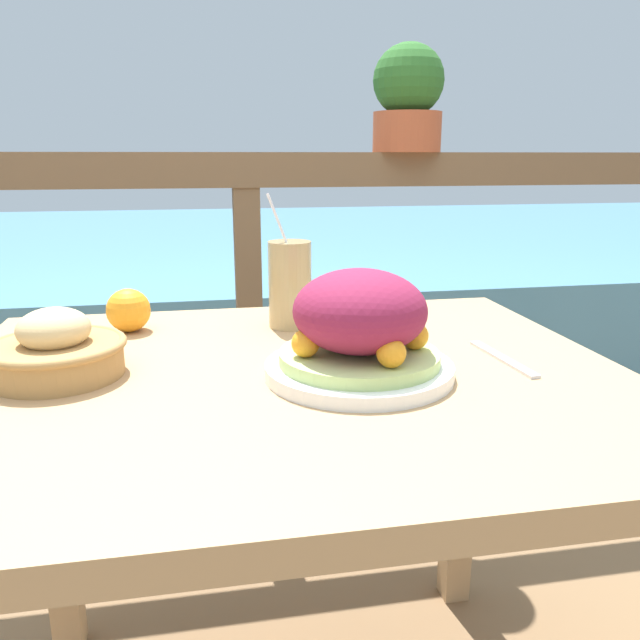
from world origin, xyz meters
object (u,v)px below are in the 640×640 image
at_px(bread_basket, 56,351).
at_px(potted_plant, 408,98).
at_px(salad_plate, 360,331).
at_px(drink_glass, 290,284).

distance_m(bread_basket, potted_plant, 1.19).
bearing_deg(salad_plate, bread_basket, 169.65).
bearing_deg(salad_plate, potted_plant, 68.32).
distance_m(drink_glass, bread_basket, 0.43).
distance_m(salad_plate, drink_glass, 0.29).
relative_size(salad_plate, potted_plant, 0.97).
bearing_deg(bread_basket, drink_glass, 29.67).
bearing_deg(drink_glass, bread_basket, -150.33).
height_order(salad_plate, potted_plant, potted_plant).
bearing_deg(potted_plant, bread_basket, -134.38).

